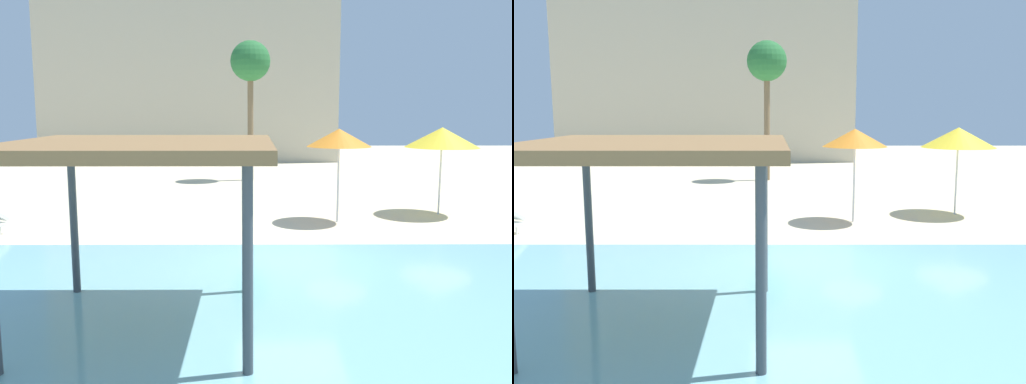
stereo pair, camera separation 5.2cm
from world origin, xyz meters
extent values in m
plane|color=beige|center=(0.00, 0.00, 0.00)|extent=(80.00, 80.00, 0.00)
cube|color=#7AB7C1|center=(0.00, -5.25, 0.02)|extent=(44.00, 13.50, 0.04)
cylinder|color=#42474C|center=(-4.11, -2.05, 1.38)|extent=(0.14, 0.14, 2.75)
cylinder|color=#42474C|center=(-0.90, -2.05, 1.38)|extent=(0.14, 0.14, 2.75)
cylinder|color=#42474C|center=(-0.90, -5.26, 1.38)|extent=(0.14, 0.14, 2.75)
cube|color=olive|center=(-2.51, -3.66, 2.84)|extent=(3.91, 3.91, 0.18)
cylinder|color=silver|center=(5.26, 5.70, 1.09)|extent=(0.06, 0.06, 2.19)
cone|color=yellow|center=(5.26, 5.70, 2.51)|extent=(2.34, 2.34, 0.64)
cylinder|color=silver|center=(1.75, 4.51, 1.15)|extent=(0.06, 0.06, 2.30)
cone|color=orange|center=(1.75, 4.51, 2.56)|extent=(1.95, 1.95, 0.54)
cylinder|color=white|center=(-7.75, 2.78, 0.11)|extent=(0.05, 0.05, 0.22)
cylinder|color=brown|center=(-0.94, 14.53, 2.66)|extent=(0.28, 0.28, 5.32)
sphere|color=#286B33|center=(-0.94, 14.53, 5.67)|extent=(1.90, 1.90, 1.90)
cube|color=beige|center=(-4.99, 28.28, 9.31)|extent=(19.35, 9.88, 18.61)
camera|label=1|loc=(-0.84, -11.85, 3.40)|focal=38.30mm
camera|label=2|loc=(-0.79, -11.85, 3.40)|focal=38.30mm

